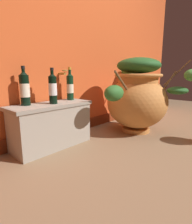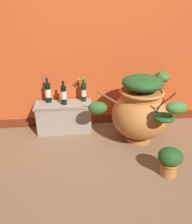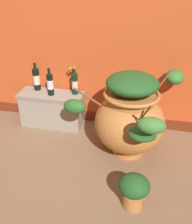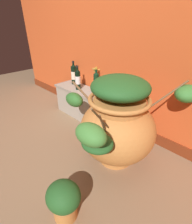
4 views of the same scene
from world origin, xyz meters
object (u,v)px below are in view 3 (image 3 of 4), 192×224
Objects in this scene: potted_shrub at (134,190)px; wine_bottle_middle at (50,83)px; terracotta_urn at (130,116)px; wine_bottle_right at (75,82)px; wine_bottle_left at (36,78)px.

wine_bottle_middle is at bearing 135.95° from potted_shrub.
terracotta_urn reaches higher than wine_bottle_right.
wine_bottle_left is 0.47m from wine_bottle_right.
wine_bottle_left is 1.04× the size of wine_bottle_middle.
terracotta_urn reaches higher than wine_bottle_middle.
terracotta_urn is 3.71× the size of potted_shrub.
terracotta_urn reaches higher than potted_shrub.
wine_bottle_right is (-0.66, 0.40, 0.13)m from terracotta_urn.
potted_shrub is (0.77, -1.08, -0.37)m from wine_bottle_right.
terracotta_urn is at bearing -18.80° from wine_bottle_middle.
wine_bottle_left is at bearing 154.30° from wine_bottle_middle.
potted_shrub is (1.24, -1.10, -0.38)m from wine_bottle_left.
terracotta_urn is 3.46× the size of wine_bottle_right.
wine_bottle_left is at bearing 138.45° from potted_shrub.
wine_bottle_left is 1.70m from potted_shrub.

